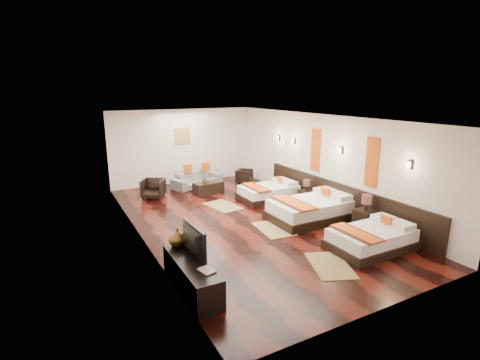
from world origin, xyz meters
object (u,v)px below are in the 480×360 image
armchair_left (153,189)px  table_plant (205,179)px  armchair_right (244,176)px  coffee_table (208,188)px  bed_far (269,192)px  sofa (197,179)px  bed_near (372,238)px  tv_console (192,275)px  book (202,273)px  bed_mid (311,209)px  figurine (177,237)px  nightstand_a (365,217)px  tv (189,241)px  nightstand_b (306,195)px

armchair_left → table_plant: 1.73m
armchair_right → coffee_table: (-1.80, -0.68, -0.07)m
bed_far → sofa: 3.01m
bed_near → tv_console: 4.21m
book → coffee_table: book is taller
bed_far → coffee_table: bearing=133.6°
bed_mid → figurine: (-4.20, -1.10, 0.44)m
nightstand_a → figurine: nightstand_a is taller
bed_far → nightstand_a: size_ratio=2.03×
nightstand_a → tv_console: 4.98m
tv → table_plant: bearing=-26.9°
tv_console → armchair_left: armchair_left is taller
armchair_right → table_plant: size_ratio=2.19×
bed_mid → armchair_left: 5.25m
bed_near → nightstand_b: bearing=77.2°
bed_far → figurine: 5.32m
figurine → book: bearing=-90.0°
tv_console → armchair_left: bearing=81.5°
bed_mid → nightstand_b: (0.75, 1.17, -0.02)m
bed_near → book: 4.21m
tv_console → armchair_right: bearing=54.1°
bed_far → armchair_left: size_ratio=2.66×
book → coffee_table: bearing=65.8°
bed_near → bed_far: 4.28m
book → coffee_table: (2.70, 6.02, -0.36)m
nightstand_b → tv_console: (-4.95, -3.00, -0.00)m
armchair_right → figurine: bearing=-175.8°
nightstand_b → bed_mid: bearing=-122.4°
bed_mid → nightstand_b: bearing=57.6°
tv_console → sofa: size_ratio=0.94×
book → table_plant: table_plant is taller
armchair_right → table_plant: 2.08m
bed_far → nightstand_b: bearing=-52.1°
bed_near → armchair_right: bearing=87.3°
tv_console → sofa: bearing=67.7°
nightstand_a → coffee_table: nightstand_a is taller
tv → book: size_ratio=3.46×
bed_mid → table_plant: 4.04m
coffee_table → bed_far: bearing=-46.4°
bed_mid → book: bed_mid is taller
nightstand_a → nightstand_b: nightstand_a is taller
nightstand_a → armchair_right: (-0.44, 5.61, -0.05)m
figurine → tv: bearing=-84.4°
sofa → book: bearing=-130.1°
figurine → table_plant: bearing=61.8°
book → armchair_left: 6.45m
nightstand_b → tv_console: bearing=-148.7°
nightstand_a → table_plant: 5.46m
book → nightstand_b: bearing=35.2°
armchair_left → book: bearing=-65.8°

